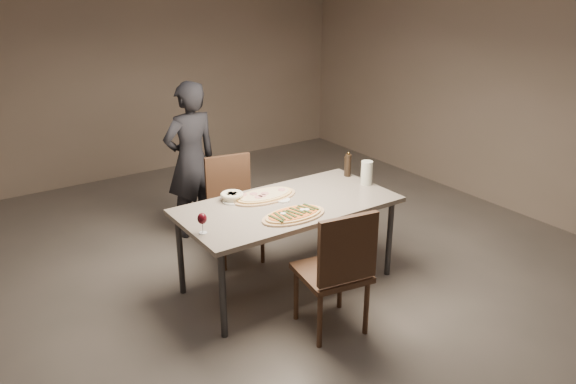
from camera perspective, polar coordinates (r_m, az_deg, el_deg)
room at (r=4.40m, az=0.00°, el=6.68°), size 7.00×7.00×7.00m
dining_table at (r=4.63m, az=0.00°, el=-1.81°), size 1.80×0.90×0.75m
zucchini_pizza at (r=4.36m, az=0.59°, el=-2.32°), size 0.55×0.31×0.05m
ham_pizza at (r=4.72m, az=-2.39°, el=-0.39°), size 0.58×0.32×0.04m
bread_basket at (r=4.68m, az=-5.71°, el=-0.39°), size 0.19×0.19×0.07m
oil_dish at (r=4.66m, az=-0.51°, el=-0.82°), size 0.12×0.12×0.01m
pepper_mill_left at (r=5.22m, az=6.13°, el=2.75°), size 0.06×0.06×0.23m
pepper_mill_right at (r=5.23m, az=6.00°, el=2.67°), size 0.05×0.05×0.21m
carafe at (r=5.04m, az=8.00°, el=1.94°), size 0.10×0.10×0.22m
wine_glass at (r=4.09m, az=-8.71°, el=-2.76°), size 0.07×0.07×0.16m
side_plate at (r=4.66m, az=-5.62°, el=-0.90°), size 0.18×0.18×0.01m
chair_near at (r=4.06m, az=5.12°, el=-7.54°), size 0.54×0.54×1.00m
chair_far at (r=5.23m, az=-5.65°, el=-1.01°), size 0.53×0.53×0.95m
diner at (r=5.63m, az=-9.81°, el=3.19°), size 0.61×0.44×1.57m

